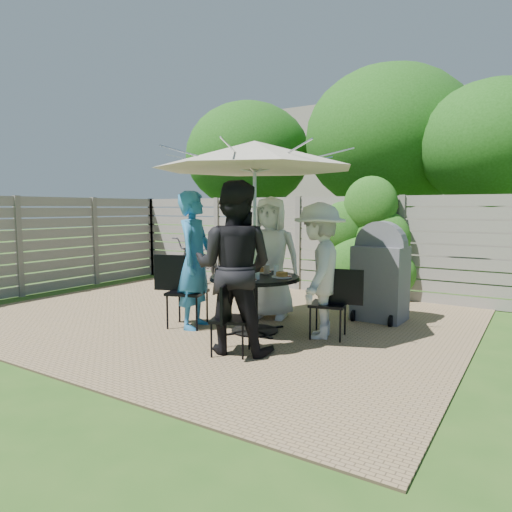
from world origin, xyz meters
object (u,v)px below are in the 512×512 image
Objects in this scene: umbrella at (255,155)px; glass_left at (233,271)px; person_right at (319,271)px; bicycle at (201,260)px; plate_right at (282,275)px; glass_right at (276,270)px; patio_table at (255,293)px; chair_back at (273,300)px; plate_front at (246,278)px; coffee_cup at (267,270)px; person_left at (195,260)px; person_back at (271,258)px; chair_left at (186,306)px; chair_right at (329,318)px; syrup_jug at (251,269)px; plate_back at (262,271)px; chair_front at (230,333)px; plate_left at (228,273)px; glass_front at (257,274)px; person_front at (234,268)px; bbq_grill at (380,276)px.

glass_left is (-0.22, -0.17, -1.46)m from umbrella.
bicycle is at bearing -138.77° from person_right.
person_right is at bearing -28.47° from bicycle.
glass_left is at bearing -154.13° from plate_right.
glass_left and glass_right have the same top height.
patio_table is 1.72× the size of chair_back.
glass_left is 4.07m from bicycle.
umbrella is 12.10× the size of plate_front.
person_right is at bearing -0.50° from coffee_cup.
glass_right is 0.07× the size of bicycle.
plate_front is 1.86× the size of glass_left.
person_left is 1.66m from person_right.
patio_table is 0.92m from person_left.
patio_table is 0.91m from person_back.
coffee_cup is (0.83, 0.47, -0.12)m from person_left.
bicycle is at bearing 142.79° from plate_right.
umbrella is at bearing -90.00° from person_left.
chair_left is 1.93m from chair_right.
plate_right is at bearing 14.60° from chair_back.
person_back is 11.21× the size of syrup_jug.
patio_table is 0.84× the size of person_right.
umbrella is at bearing -73.73° from plate_back.
plate_front is 0.37m from glass_left.
chair_right is at bearing 1.93° from coffee_cup.
chair_left is at bearing -163.68° from umbrella.
person_right is at bearing 34.83° from chair_back.
chair_back is 1.42m from plate_front.
plate_back is at bearing 151.27° from plate_right.
plate_front is (0.33, -1.14, -0.12)m from person_back.
bicycle reaches higher than glass_right.
plate_right is 1.63× the size of syrup_jug.
plate_back is 0.53m from glass_left.
person_left reaches higher than chair_left.
bicycle is at bearing 138.75° from patio_table.
chair_front reaches higher than plate_left.
chair_back is 1.35m from glass_front.
bicycle is (-3.35, 3.63, 0.26)m from chair_front.
person_right reaches higher than plate_front.
person_right is at bearing -46.17° from chair_front.
coffee_cup is (0.14, -0.11, 0.04)m from plate_back.
glass_right reaches higher than patio_table.
chair_front is 5.92× the size of glass_right.
plate_left is (-0.24, -0.45, 0.00)m from plate_back.
plate_back is at bearing -5.82° from chair_back.
person_front reaches higher than chair_right.
glass_right is 0.88× the size of syrup_jug.
bbq_grill is (1.28, 1.15, -0.12)m from plate_back.
glass_right is at bearing 38.27° from umbrella.
bbq_grill reaches higher than plate_front.
person_front is 0.98m from glass_right.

